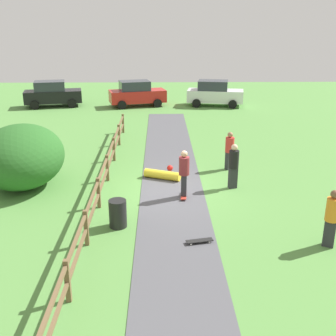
# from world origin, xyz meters

# --- Properties ---
(ground_plane) EXTENTS (60.00, 60.00, 0.00)m
(ground_plane) POSITION_xyz_m (0.00, 0.00, 0.00)
(ground_plane) COLOR #568E42
(asphalt_path) EXTENTS (2.40, 28.00, 0.02)m
(asphalt_path) POSITION_xyz_m (0.00, 0.00, 0.01)
(asphalt_path) COLOR #515156
(asphalt_path) RESTS_ON ground_plane
(wooden_fence) EXTENTS (0.12, 18.12, 1.10)m
(wooden_fence) POSITION_xyz_m (-2.60, 0.00, 0.67)
(wooden_fence) COLOR brown
(wooden_fence) RESTS_ON ground_plane
(bush_large) EXTENTS (3.23, 3.87, 2.45)m
(bush_large) POSITION_xyz_m (-5.81, 0.77, 1.23)
(bush_large) COLOR #286023
(bush_large) RESTS_ON ground_plane
(trash_bin) EXTENTS (0.56, 0.56, 0.90)m
(trash_bin) POSITION_xyz_m (-1.80, -2.73, 0.45)
(trash_bin) COLOR black
(trash_bin) RESTS_ON ground_plane
(skater_riding) EXTENTS (0.41, 0.81, 1.79)m
(skater_riding) POSITION_xyz_m (0.41, -0.49, 1.02)
(skater_riding) COLOR #B23326
(skater_riding) RESTS_ON asphalt_path
(skater_fallen) EXTENTS (1.55, 1.40, 0.36)m
(skater_fallen) POSITION_xyz_m (-0.35, 1.45, 0.20)
(skater_fallen) COLOR yellow
(skater_fallen) RESTS_ON asphalt_path
(skateboard_loose) EXTENTS (0.82, 0.36, 0.08)m
(skateboard_loose) POSITION_xyz_m (0.69, -3.85, 0.09)
(skateboard_loose) COLOR black
(skateboard_loose) RESTS_ON asphalt_path
(bystander_orange) EXTENTS (0.51, 0.51, 1.75)m
(bystander_orange) POSITION_xyz_m (4.40, -4.07, 0.97)
(bystander_orange) COLOR #2D2D33
(bystander_orange) RESTS_ON ground_plane
(bystander_red) EXTENTS (0.54, 0.54, 1.68)m
(bystander_red) POSITION_xyz_m (2.57, 2.58, 0.92)
(bystander_red) COLOR #2D2D33
(bystander_red) RESTS_ON ground_plane
(bystander_black) EXTENTS (0.47, 0.47, 1.78)m
(bystander_black) POSITION_xyz_m (2.37, 0.41, 0.98)
(bystander_black) COLOR #2D2D33
(bystander_black) RESTS_ON ground_plane
(parked_car_white) EXTENTS (4.43, 2.55, 1.92)m
(parked_car_white) POSITION_xyz_m (3.75, 16.99, 0.96)
(parked_car_white) COLOR silver
(parked_car_white) RESTS_ON ground_plane
(parked_car_red) EXTENTS (4.49, 2.74, 1.92)m
(parked_car_red) POSITION_xyz_m (-2.19, 16.97, 0.96)
(parked_car_red) COLOR red
(parked_car_red) RESTS_ON ground_plane
(parked_car_black) EXTENTS (4.46, 2.63, 1.92)m
(parked_car_black) POSITION_xyz_m (-8.59, 16.97, 0.96)
(parked_car_black) COLOR black
(parked_car_black) RESTS_ON ground_plane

